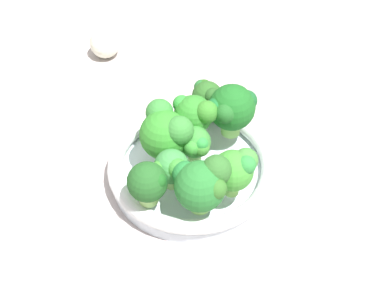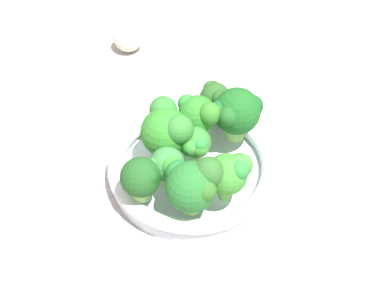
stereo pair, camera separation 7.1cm
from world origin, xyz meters
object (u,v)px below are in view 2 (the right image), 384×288
object	(u,v)px
broccoli_floret_7	(142,178)
broccoli_floret_8	(195,144)
broccoli_floret_6	(167,130)
broccoli_floret_0	(236,112)
garlic_bulb	(128,37)
broccoli_floret_2	(215,98)
broccoli_floret_1	(168,166)
broccoli_floret_4	(230,173)
broccoli_floret_3	(193,184)
bowl	(192,168)
broccoli_floret_5	(198,115)

from	to	relation	value
broccoli_floret_7	broccoli_floret_8	xyz separation A→B (cm)	(-7.39, 5.37, -0.34)
broccoli_floret_6	broccoli_floret_7	xyz separation A→B (cm)	(8.19, -1.35, -0.87)
broccoli_floret_0	broccoli_floret_6	xyz separation A→B (cm)	(4.79, -8.61, -0.34)
garlic_bulb	broccoli_floret_7	bearing A→B (deg)	18.82
broccoli_floret_2	broccoli_floret_6	xyz separation A→B (cm)	(8.29, -5.14, 0.72)
broccoli_floret_1	broccoli_floret_7	world-z (taller)	broccoli_floret_7
broccoli_floret_0	broccoli_floret_1	size ratio (longest dim) A/B	1.39
broccoli_floret_0	broccoli_floret_8	xyz separation A→B (cm)	(5.59, -4.59, -1.55)
broccoli_floret_6	broccoli_floret_7	bearing A→B (deg)	-9.39
broccoli_floret_2	broccoli_floret_4	xyz separation A→B (cm)	(14.30, 4.21, 0.67)
broccoli_floret_0	broccoli_floret_3	bearing A→B (deg)	-14.23
broccoli_floret_3	broccoli_floret_8	world-z (taller)	broccoli_floret_3
broccoli_floret_1	broccoli_floret_3	xyz separation A→B (cm)	(3.03, 3.83, 0.78)
garlic_bulb	broccoli_floret_8	bearing A→B (deg)	32.16
broccoli_floret_4	broccoli_floret_7	xyz separation A→B (cm)	(2.18, -10.71, -0.83)
bowl	broccoli_floret_4	xyz separation A→B (cm)	(5.34, 5.81, 6.23)
garlic_bulb	broccoli_floret_0	bearing A→B (deg)	45.00
broccoli_floret_0	broccoli_floret_2	distance (cm)	5.04
bowl	broccoli_floret_2	distance (cm)	10.66
broccoli_floret_0	broccoli_floret_4	bearing A→B (deg)	3.95
broccoli_floret_4	broccoli_floret_5	world-z (taller)	broccoli_floret_5
garlic_bulb	broccoli_floret_6	bearing A→B (deg)	26.41
broccoli_floret_2	broccoli_floret_6	distance (cm)	9.78
broccoli_floret_0	broccoli_floret_4	size ratio (longest dim) A/B	1.16
garlic_bulb	broccoli_floret_2	bearing A→B (deg)	45.05
broccoli_floret_5	broccoli_floret_7	world-z (taller)	broccoli_floret_5
broccoli_floret_1	broccoli_floret_7	bearing A→B (deg)	-45.90
broccoli_floret_0	broccoli_floret_3	xyz separation A→B (cm)	(13.35, -3.39, -0.44)
bowl	broccoli_floret_7	xyz separation A→B (cm)	(7.52, -4.90, 5.40)
broccoli_floret_1	broccoli_floret_5	size ratio (longest dim) A/B	0.77
broccoli_floret_5	broccoli_floret_8	distance (cm)	4.48
broccoli_floret_7	garlic_bulb	world-z (taller)	broccoli_floret_7
broccoli_floret_2	broccoli_floret_6	size ratio (longest dim) A/B	0.77
broccoli_floret_4	broccoli_floret_8	bearing A→B (deg)	-134.33
broccoli_floret_5	broccoli_floret_1	bearing A→B (deg)	-13.91
bowl	broccoli_floret_5	size ratio (longest dim) A/B	3.12
garlic_bulb	broccoli_floret_1	bearing A→B (deg)	24.44
broccoli_floret_7	garlic_bulb	size ratio (longest dim) A/B	1.21
broccoli_floret_2	broccoli_floret_4	bearing A→B (deg)	16.41
bowl	broccoli_floret_5	bearing A→B (deg)	179.17
bowl	broccoli_floret_6	distance (cm)	7.24
broccoli_floret_0	broccoli_floret_7	distance (cm)	16.41
broccoli_floret_4	garlic_bulb	distance (cm)	40.08
broccoli_floret_0	broccoli_floret_7	xyz separation A→B (cm)	(12.98, -9.96, -1.21)
broccoli_floret_7	broccoli_floret_4	bearing A→B (deg)	101.50
broccoli_floret_5	garlic_bulb	world-z (taller)	broccoli_floret_5
broccoli_floret_4	broccoli_floret_6	size ratio (longest dim) A/B	0.88
broccoli_floret_2	broccoli_floret_3	world-z (taller)	broccoli_floret_3
broccoli_floret_5	broccoli_floret_6	world-z (taller)	broccoli_floret_6
broccoli_floret_2	broccoli_floret_4	world-z (taller)	broccoli_floret_4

